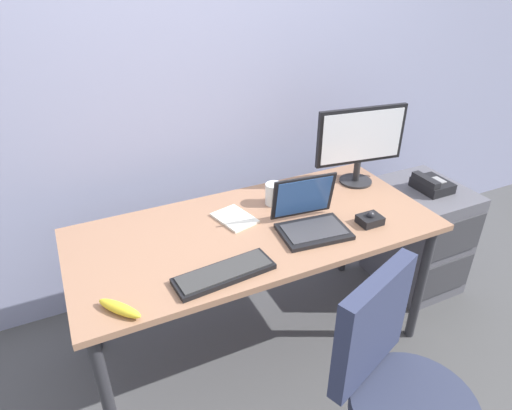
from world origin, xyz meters
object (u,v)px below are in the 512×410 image
at_px(desk_phone, 431,184).
at_px(monitor_main, 361,140).
at_px(coffee_mug, 275,194).
at_px(laptop, 310,218).
at_px(paper_notepad, 235,218).
at_px(file_cabinet, 419,236).
at_px(banana, 120,308).
at_px(office_chair, 395,407).
at_px(keyboard, 224,273).
at_px(trackball_mouse, 370,219).

height_order(desk_phone, monitor_main, monitor_main).
distance_m(desk_phone, coffee_mug, 0.97).
distance_m(laptop, coffee_mug, 0.28).
bearing_deg(monitor_main, laptop, -148.57).
bearing_deg(paper_notepad, file_cabinet, -2.83).
bearing_deg(banana, office_chair, -35.03).
xyz_separation_m(desk_phone, laptop, (-0.92, -0.15, 0.10)).
bearing_deg(desk_phone, laptop, -170.83).
distance_m(desk_phone, laptop, 0.93).
relative_size(office_chair, keyboard, 2.30).
height_order(file_cabinet, desk_phone, desk_phone).
height_order(file_cabinet, trackball_mouse, trackball_mouse).
height_order(coffee_mug, banana, coffee_mug).
distance_m(desk_phone, keyboard, 1.44).
bearing_deg(desk_phone, keyboard, -167.88).
bearing_deg(keyboard, file_cabinet, 12.69).
bearing_deg(banana, desk_phone, 10.39).
height_order(file_cabinet, laptop, laptop).
bearing_deg(paper_notepad, laptop, -38.24).
distance_m(trackball_mouse, paper_notepad, 0.65).
distance_m(monitor_main, banana, 1.49).
bearing_deg(office_chair, file_cabinet, 42.61).
bearing_deg(coffee_mug, monitor_main, 1.90).
distance_m(desk_phone, monitor_main, 0.54).
height_order(office_chair, paper_notepad, office_chair).
relative_size(office_chair, trackball_mouse, 8.79).
relative_size(laptop, banana, 1.77).
distance_m(trackball_mouse, coffee_mug, 0.49).
height_order(keyboard, paper_notepad, keyboard).
xyz_separation_m(laptop, banana, (-0.91, -0.19, -0.03)).
relative_size(office_chair, laptop, 2.87).
bearing_deg(monitor_main, trackball_mouse, -117.93).
height_order(paper_notepad, banana, banana).
bearing_deg(paper_notepad, desk_phone, -3.64).
height_order(trackball_mouse, banana, trackball_mouse).
xyz_separation_m(desk_phone, keyboard, (-1.41, -0.30, 0.05)).
height_order(office_chair, laptop, laptop).
bearing_deg(file_cabinet, desk_phone, -116.78).
relative_size(monitor_main, laptop, 1.50).
relative_size(monitor_main, coffee_mug, 4.50).
distance_m(office_chair, laptop, 0.85).
height_order(office_chair, keyboard, office_chair).
distance_m(keyboard, banana, 0.42).
distance_m(file_cabinet, laptop, 1.05).
xyz_separation_m(file_cabinet, banana, (-1.83, -0.35, 0.43)).
relative_size(file_cabinet, laptop, 2.00).
xyz_separation_m(keyboard, paper_notepad, (0.21, 0.38, -0.01)).
xyz_separation_m(monitor_main, keyboard, (-0.98, -0.45, -0.24)).
bearing_deg(laptop, paper_notepad, 141.76).
relative_size(file_cabinet, banana, 3.54).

